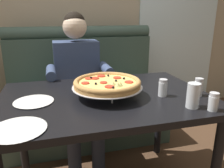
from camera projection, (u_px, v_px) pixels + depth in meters
The scene contains 13 objects.
back_wall_with_window at pixel (75, 1), 2.60m from camera, with size 6.00×0.12×2.80m, color tan.
window_panel at pixel (181, 2), 2.86m from camera, with size 1.10×0.02×2.80m, color white.
booth_bench at pixel (86, 98), 2.37m from camera, with size 1.56×0.78×1.13m.
dining_table at pixel (106, 108), 1.45m from camera, with size 1.31×0.88×0.76m.
diner_main at pixel (78, 77), 2.01m from camera, with size 0.54×0.64×1.27m.
pizza at pixel (107, 84), 1.38m from camera, with size 0.44×0.44×0.12m.
shaker_parmesan at pixel (163, 89), 1.40m from camera, with size 0.05×0.05×0.11m.
shaker_oregano at pixel (213, 103), 1.19m from camera, with size 0.05×0.05×0.10m.
shaker_pepper_flakes at pixel (198, 88), 1.41m from camera, with size 0.05×0.05×0.11m.
plate_near_left at pixel (34, 100), 1.31m from camera, with size 0.23×0.23×0.02m.
plate_near_right at pixel (18, 128), 1.00m from camera, with size 0.25×0.25×0.02m.
drinking_glass at pixel (193, 97), 1.22m from camera, with size 0.07×0.07×0.14m.
patio_chair at pixel (155, 57), 4.01m from camera, with size 0.40×0.40×0.86m.
Camera 1 is at (-0.31, -1.30, 1.26)m, focal length 35.99 mm.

